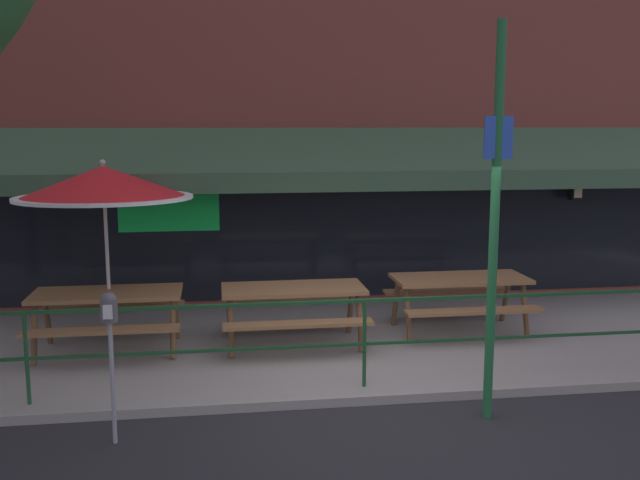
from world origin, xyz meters
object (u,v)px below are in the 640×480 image
patio_umbrella_left (104,184)px  street_sign_pole (494,221)px  picnic_table_centre (293,299)px  picnic_table_left (108,304)px  picnic_table_right (460,288)px  parking_meter_near (110,322)px

patio_umbrella_left → street_sign_pole: size_ratio=0.62×
picnic_table_centre → patio_umbrella_left: size_ratio=0.76×
picnic_table_left → picnic_table_right: 4.59m
picnic_table_right → picnic_table_left: bearing=-177.2°
street_sign_pole → picnic_table_right: bearing=77.0°
picnic_table_right → street_sign_pole: size_ratio=0.47×
picnic_table_centre → street_sign_pole: (1.70, -2.32, 1.28)m
picnic_table_centre → picnic_table_right: bearing=6.9°
picnic_table_left → picnic_table_right: same height
picnic_table_left → parking_meter_near: bearing=-80.9°
picnic_table_left → picnic_table_centre: same height
picnic_table_centre → parking_meter_near: 3.09m
picnic_table_left → parking_meter_near: parking_meter_near is taller
patio_umbrella_left → parking_meter_near: size_ratio=1.67×
patio_umbrella_left → parking_meter_near: (0.39, -2.60, -1.03)m
picnic_table_left → picnic_table_centre: (2.29, -0.06, 0.00)m
parking_meter_near → patio_umbrella_left: bearing=98.5°
patio_umbrella_left → parking_meter_near: bearing=-81.5°
picnic_table_centre → patio_umbrella_left: 2.73m
picnic_table_left → picnic_table_right: bearing=2.8°
picnic_table_right → street_sign_pole: 2.95m
picnic_table_right → parking_meter_near: 4.99m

